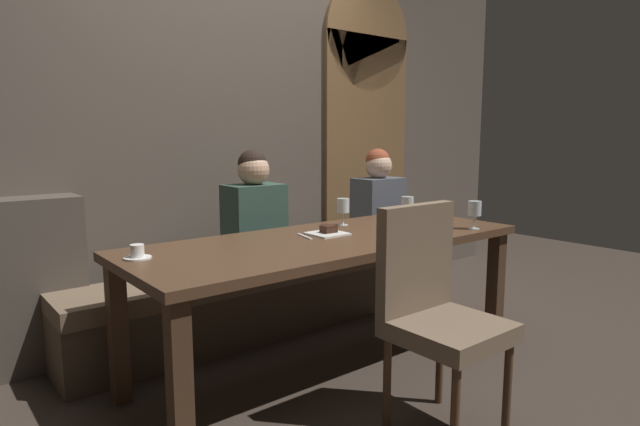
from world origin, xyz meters
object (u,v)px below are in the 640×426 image
chair_near_side (434,303)px  wine_glass_far_left (475,210)px  dessert_plate (328,232)px  dining_table (331,253)px  diner_redhead (254,212)px  fork_on_table (305,236)px  wine_glass_center_back (343,207)px  espresso_cup (137,253)px  diner_bearded (378,200)px  wine_glass_center_front (407,205)px  banquette_bench (262,298)px

chair_near_side → wine_glass_far_left: bearing=25.3°
chair_near_side → dessert_plate: 0.82m
dining_table → dessert_plate: (0.04, 0.07, 0.10)m
diner_redhead → dessert_plate: bearing=-83.0°
diner_redhead → fork_on_table: bearing=-96.1°
wine_glass_center_back → espresso_cup: bearing=-175.8°
diner_bearded → espresso_cup: size_ratio=6.10×
dining_table → espresso_cup: bearing=171.4°
diner_bearded → espresso_cup: diner_bearded is taller
dining_table → diner_redhead: size_ratio=2.96×
wine_glass_far_left → wine_glass_center_back: size_ratio=1.00×
fork_on_table → wine_glass_center_front: bearing=10.1°
chair_near_side → wine_glass_far_left: size_ratio=5.98×
wine_glass_center_back → fork_on_table: 0.45m
diner_redhead → wine_glass_far_left: bearing=-50.6°
dining_table → diner_bearded: diner_bearded is taller
diner_redhead → fork_on_table: 0.62m
fork_on_table → diner_redhead: bearing=96.1°
banquette_bench → wine_glass_far_left: (0.81, -1.03, 0.62)m
chair_near_side → diner_bearded: (1.05, 1.41, 0.24)m
chair_near_side → diner_redhead: diner_redhead is taller
wine_glass_center_front → wine_glass_center_back: 0.42m
chair_near_side → espresso_cup: bearing=138.1°
wine_glass_center_back → wine_glass_far_left: bearing=-48.3°
dining_table → wine_glass_center_front: (0.67, 0.06, 0.20)m
diner_bearded → dessert_plate: size_ratio=3.85×
dining_table → diner_redhead: bearing=93.4°
dining_table → diner_bearded: (1.04, 0.69, 0.14)m
dining_table → wine_glass_center_back: (0.30, 0.24, 0.20)m
wine_glass_center_back → diner_bearded: bearing=30.9°
wine_glass_center_back → dining_table: bearing=-140.8°
wine_glass_center_front → dessert_plate: wine_glass_center_front is taller
dining_table → wine_glass_far_left: wine_glass_far_left is taller
wine_glass_center_front → fork_on_table: (-0.78, 0.03, -0.11)m
chair_near_side → espresso_cup: chair_near_side is taller
chair_near_side → wine_glass_center_front: bearing=48.7°
dessert_plate → espresso_cup: bearing=175.5°
diner_bearded → fork_on_table: 1.29m
wine_glass_center_front → fork_on_table: size_ratio=0.96×
diner_bearded → fork_on_table: size_ratio=4.31×
wine_glass_far_left → wine_glass_center_front: bearing=109.0°
chair_near_side → diner_bearded: 1.77m
diner_bearded → wine_glass_far_left: (-0.23, -1.02, 0.06)m
chair_near_side → diner_bearded: size_ratio=1.34×
diner_bearded → wine_glass_center_back: 0.86m
diner_redhead → dessert_plate: (0.08, -0.64, -0.05)m
wine_glass_center_front → dessert_plate: size_ratio=0.86×
dessert_plate → fork_on_table: size_ratio=1.12×
espresso_cup → wine_glass_far_left: bearing=-15.0°
banquette_bench → wine_glass_center_back: size_ratio=15.24×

